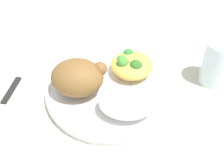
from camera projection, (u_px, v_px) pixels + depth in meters
ground_plane at (112, 94)px, 0.62m from camera, size 2.00×2.00×0.00m
plate at (112, 91)px, 0.61m from camera, size 0.27×0.27×0.02m
roasted_chicken at (78, 77)px, 0.58m from camera, size 0.11×0.09×0.07m
rice_pile at (126, 103)px, 0.55m from camera, size 0.10×0.08×0.04m
mac_cheese_with_broccoli at (131, 64)px, 0.63m from camera, size 0.09×0.09×0.04m
fork at (38, 81)px, 0.65m from camera, size 0.03×0.14×0.01m
knife at (19, 78)px, 0.65m from camera, size 0.03×0.19×0.01m
water_glass at (218, 63)px, 0.62m from camera, size 0.06×0.06×0.10m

